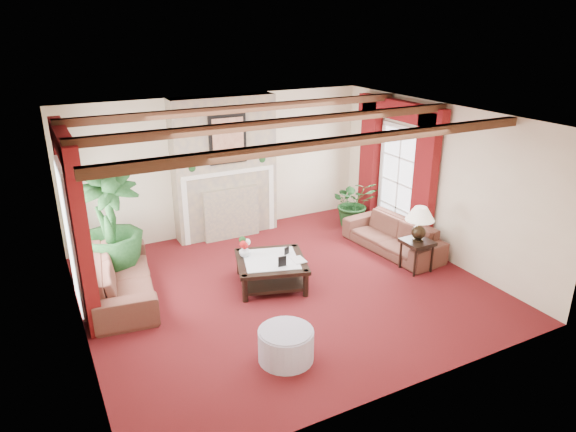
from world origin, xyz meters
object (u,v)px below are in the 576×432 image
sofa_right (393,231)px  ottoman (286,345)px  sofa_left (121,270)px  potted_palm (112,247)px  coffee_table (271,272)px  side_table (416,255)px

sofa_right → ottoman: bearing=-63.9°
sofa_left → potted_palm: (0.01, 0.74, 0.08)m
sofa_left → sofa_right: bearing=-89.4°
sofa_left → coffee_table: sofa_left is taller
sofa_left → coffee_table: size_ratio=2.12×
side_table → sofa_left: bearing=163.0°
sofa_right → coffee_table: bearing=-92.1°
coffee_table → side_table: bearing=1.7°
coffee_table → ottoman: coffee_table is taller
sofa_left → side_table: size_ratio=4.19×
sofa_right → potted_palm: potted_palm is taller
sofa_left → side_table: bearing=-99.4°
sofa_left → ottoman: 2.99m
side_table → ottoman: size_ratio=0.78×
potted_palm → coffee_table: (2.17, -1.48, -0.29)m
sofa_left → ottoman: size_ratio=3.26×
potted_palm → ottoman: (1.49, -3.32, -0.31)m
potted_palm → sofa_right: bearing=-15.6°
sofa_right → ottoman: sofa_right is taller
coffee_table → side_table: size_ratio=1.97×
potted_palm → side_table: size_ratio=3.45×
sofa_left → potted_palm: 0.75m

